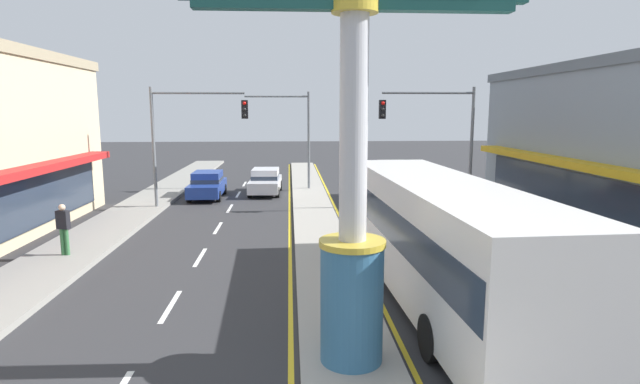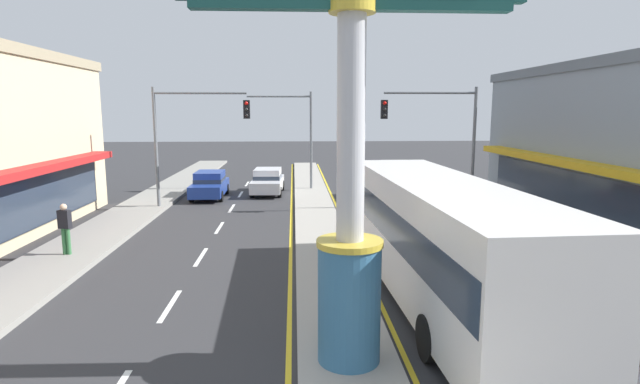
% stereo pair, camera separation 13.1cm
% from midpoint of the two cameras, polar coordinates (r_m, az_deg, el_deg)
% --- Properties ---
extents(median_strip, '(2.03, 52.00, 0.14)m').
position_cam_midpoint_polar(median_strip, '(21.96, -0.50, -3.78)').
color(median_strip, '#A39E93').
rests_on(median_strip, ground).
extents(sidewalk_left, '(2.65, 60.00, 0.18)m').
position_cam_midpoint_polar(sidewalk_left, '(21.46, -24.87, -4.92)').
color(sidewalk_left, gray).
rests_on(sidewalk_left, ground).
extents(sidewalk_right, '(2.65, 60.00, 0.18)m').
position_cam_midpoint_polar(sidewalk_right, '(22.38, 23.39, -4.26)').
color(sidewalk_right, gray).
rests_on(sidewalk_right, ground).
extents(lane_markings, '(8.77, 52.00, 0.01)m').
position_cam_midpoint_polar(lane_markings, '(20.66, -0.30, -4.81)').
color(lane_markings, silver).
rests_on(lane_markings, ground).
extents(district_sign, '(6.23, 1.29, 8.09)m').
position_cam_midpoint_polar(district_sign, '(9.35, 3.41, 2.75)').
color(district_sign, '#33668C').
rests_on(district_sign, median_strip).
extents(traffic_light_left_side, '(4.86, 0.46, 6.20)m').
position_cam_midpoint_polar(traffic_light_left_side, '(26.14, -14.96, 7.24)').
color(traffic_light_left_side, slate).
rests_on(traffic_light_left_side, ground).
extents(traffic_light_right_side, '(4.86, 0.46, 6.20)m').
position_cam_midpoint_polar(traffic_light_right_side, '(25.82, 13.19, 7.29)').
color(traffic_light_right_side, slate).
rests_on(traffic_light_right_side, ground).
extents(traffic_light_median_far, '(4.20, 0.46, 6.20)m').
position_cam_midpoint_polar(traffic_light_median_far, '(31.48, -4.17, 7.72)').
color(traffic_light_median_far, slate).
rests_on(traffic_light_median_far, ground).
extents(sedan_near_right_lane, '(1.93, 4.35, 1.53)m').
position_cam_midpoint_polar(sedan_near_right_lane, '(24.04, 13.70, -1.17)').
color(sedan_near_right_lane, maroon).
rests_on(sedan_near_right_lane, ground).
extents(suv_far_right_lane, '(2.04, 4.64, 1.90)m').
position_cam_midpoint_polar(suv_far_right_lane, '(13.77, 28.04, -8.93)').
color(suv_far_right_lane, silver).
rests_on(suv_far_right_lane, ground).
extents(sedan_near_left_lane, '(1.87, 4.31, 1.53)m').
position_cam_midpoint_polar(sedan_near_left_lane, '(29.78, -12.85, 0.84)').
color(sedan_near_left_lane, navy).
rests_on(sedan_near_left_lane, ground).
extents(bus_mid_left_lane, '(2.99, 11.30, 3.26)m').
position_cam_midpoint_polar(bus_mid_left_lane, '(13.28, 13.21, -4.74)').
color(bus_mid_left_lane, silver).
rests_on(bus_mid_left_lane, ground).
extents(sedan_far_left_oncoming, '(1.96, 4.36, 1.53)m').
position_cam_midpoint_polar(sedan_far_left_oncoming, '(30.69, -6.37, 1.26)').
color(sedan_far_left_oncoming, silver).
rests_on(sedan_far_left_oncoming, ground).
extents(pedestrian_near_kerb, '(0.44, 0.31, 1.75)m').
position_cam_midpoint_polar(pedestrian_near_kerb, '(18.99, -27.40, -3.49)').
color(pedestrian_near_kerb, '#336B3D').
rests_on(pedestrian_near_kerb, sidewalk_left).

